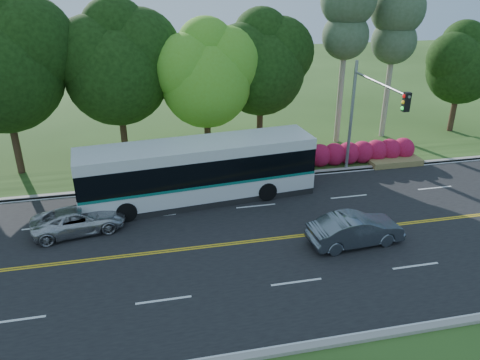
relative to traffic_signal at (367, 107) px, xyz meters
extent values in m
plane|color=#284617|center=(-6.49, -5.40, -4.67)|extent=(120.00, 120.00, 0.00)
cube|color=black|center=(-6.49, -5.40, -4.66)|extent=(60.00, 14.00, 0.02)
cube|color=#9D968E|center=(-6.49, 1.75, -4.60)|extent=(60.00, 0.30, 0.15)
cube|color=#9D968E|center=(-6.49, -12.55, -4.60)|extent=(60.00, 0.30, 0.15)
cube|color=#284617|center=(-6.49, 3.60, -4.62)|extent=(60.00, 4.00, 0.10)
cube|color=gold|center=(-6.49, -5.48, -4.65)|extent=(57.00, 0.10, 0.00)
cube|color=gold|center=(-6.49, -5.32, -4.65)|extent=(57.00, 0.10, 0.00)
cube|color=silver|center=(-17.99, -8.90, -4.65)|extent=(2.20, 0.12, 0.00)
cube|color=silver|center=(-12.49, -8.90, -4.65)|extent=(2.20, 0.12, 0.00)
cube|color=silver|center=(-6.99, -8.90, -4.65)|extent=(2.20, 0.12, 0.00)
cube|color=silver|center=(-1.49, -8.90, -4.65)|extent=(2.20, 0.12, 0.00)
cube|color=silver|center=(-17.99, -1.90, -4.65)|extent=(2.20, 0.12, 0.00)
cube|color=silver|center=(-12.49, -1.90, -4.65)|extent=(2.20, 0.12, 0.00)
cube|color=silver|center=(-6.99, -1.90, -4.65)|extent=(2.20, 0.12, 0.00)
cube|color=silver|center=(-1.49, -1.90, -4.65)|extent=(2.20, 0.12, 0.00)
cube|color=silver|center=(4.01, -1.90, -4.65)|extent=(2.20, 0.12, 0.00)
cube|color=silver|center=(-6.49, 1.45, -4.65)|extent=(57.00, 0.12, 0.00)
cube|color=silver|center=(-6.49, -12.25, -4.65)|extent=(57.00, 0.12, 0.00)
cylinder|color=#311E16|center=(-20.49, 5.60, -2.69)|extent=(0.44, 0.44, 3.96)
sphere|color=black|center=(-20.49, 5.60, 1.81)|extent=(7.20, 7.20, 7.20)
sphere|color=black|center=(-18.87, 5.90, 3.25)|extent=(5.76, 5.76, 5.76)
cylinder|color=#311E16|center=(-13.99, 6.60, -2.87)|extent=(0.44, 0.44, 3.60)
sphere|color=black|center=(-13.99, 6.60, 1.24)|extent=(6.60, 6.60, 6.60)
sphere|color=black|center=(-12.51, 6.90, 2.56)|extent=(5.28, 5.28, 5.28)
sphere|color=black|center=(-15.31, 6.40, 2.39)|extent=(4.95, 4.95, 4.95)
sphere|color=black|center=(-13.89, 7.00, 3.71)|extent=(4.29, 4.29, 4.29)
cylinder|color=#311E16|center=(-8.49, 5.60, -3.05)|extent=(0.44, 0.44, 3.24)
sphere|color=#5B9F21|center=(-8.49, 5.60, 0.60)|extent=(5.80, 5.80, 5.80)
sphere|color=#5B9F21|center=(-7.19, 5.90, 1.76)|extent=(4.64, 4.64, 4.64)
sphere|color=#5B9F21|center=(-9.65, 5.40, 1.61)|extent=(4.35, 4.35, 4.35)
sphere|color=#5B9F21|center=(-8.39, 6.00, 2.77)|extent=(3.77, 3.77, 3.77)
cylinder|color=#311E16|center=(-4.49, 7.10, -2.96)|extent=(0.44, 0.44, 3.42)
sphere|color=black|center=(-4.49, 7.10, 0.85)|extent=(6.00, 6.00, 6.00)
sphere|color=black|center=(-3.14, 7.40, 2.05)|extent=(4.80, 4.80, 4.80)
sphere|color=black|center=(-5.69, 6.90, 1.90)|extent=(4.50, 4.50, 4.50)
sphere|color=black|center=(-4.39, 7.50, 3.10)|extent=(3.90, 3.90, 3.90)
cylinder|color=#A29882|center=(1.51, 7.10, 0.23)|extent=(0.40, 0.40, 9.80)
sphere|color=#3D5233|center=(1.51, 7.10, 3.03)|extent=(3.23, 3.23, 3.23)
cylinder|color=#A29882|center=(5.51, 7.60, -0.12)|extent=(0.40, 0.40, 9.10)
sphere|color=#3D5233|center=(5.51, 7.60, 2.48)|extent=(3.23, 3.23, 3.23)
sphere|color=#3D5233|center=(5.51, 7.60, 4.69)|extent=(3.80, 3.80, 3.80)
cylinder|color=#311E16|center=(11.51, 7.60, -3.14)|extent=(0.44, 0.44, 3.06)
sphere|color=black|center=(11.51, 7.60, 0.21)|extent=(5.20, 5.20, 5.20)
sphere|color=black|center=(12.68, 7.90, 1.25)|extent=(4.16, 4.16, 4.16)
sphere|color=black|center=(10.47, 7.40, 1.12)|extent=(3.90, 3.90, 3.90)
sphere|color=black|center=(11.61, 8.00, 2.16)|extent=(3.38, 3.38, 3.38)
sphere|color=maroon|center=(-3.49, 2.80, -3.92)|extent=(1.50, 1.50, 1.50)
sphere|color=maroon|center=(-2.49, 2.80, -3.92)|extent=(1.50, 1.50, 1.50)
sphere|color=maroon|center=(-1.49, 2.80, -3.92)|extent=(1.50, 1.50, 1.50)
sphere|color=maroon|center=(-0.49, 2.80, -3.92)|extent=(1.50, 1.50, 1.50)
sphere|color=maroon|center=(0.51, 2.80, -3.92)|extent=(1.50, 1.50, 1.50)
sphere|color=maroon|center=(1.51, 2.80, -3.92)|extent=(1.50, 1.50, 1.50)
sphere|color=maroon|center=(2.51, 2.80, -3.92)|extent=(1.50, 1.50, 1.50)
sphere|color=maroon|center=(3.51, 2.80, -3.92)|extent=(1.50, 1.50, 1.50)
sphere|color=maroon|center=(4.51, 2.80, -3.92)|extent=(1.50, 1.50, 1.50)
cube|color=olive|center=(3.51, 2.00, -4.47)|extent=(3.50, 1.40, 0.40)
cylinder|color=gray|center=(0.01, 1.90, -1.17)|extent=(0.20, 0.20, 7.00)
cylinder|color=gray|center=(0.01, -1.10, 1.63)|extent=(0.14, 6.00, 0.14)
cube|color=black|center=(0.01, -3.90, 1.33)|extent=(0.32, 0.28, 0.95)
sphere|color=red|center=(-0.16, -3.90, 1.63)|extent=(0.18, 0.18, 0.18)
sphere|color=yellow|center=(-0.16, -3.90, 1.33)|extent=(0.18, 0.18, 0.18)
sphere|color=#19D833|center=(-0.16, -3.90, 1.03)|extent=(0.18, 0.18, 0.18)
cube|color=silver|center=(-9.93, -0.42, -3.74)|extent=(13.11, 4.05, 1.07)
cube|color=black|center=(-9.93, -0.42, -2.54)|extent=(13.05, 4.08, 1.33)
cube|color=silver|center=(-9.93, -0.42, -1.58)|extent=(13.11, 4.05, 0.60)
cube|color=#0B685B|center=(-9.93, -0.42, -3.27)|extent=(13.05, 4.09, 0.15)
cube|color=black|center=(-16.32, -1.08, -2.44)|extent=(0.32, 2.51, 1.83)
cube|color=#19E54C|center=(-16.31, -1.08, -1.41)|extent=(0.22, 1.64, 0.24)
cube|color=black|center=(-9.93, -0.42, -4.46)|extent=(13.10, 3.94, 0.38)
cylinder|color=black|center=(-13.91, -2.12, -4.11)|extent=(1.10, 0.41, 1.08)
cylinder|color=black|center=(-14.17, 0.43, -4.11)|extent=(1.10, 0.41, 1.08)
cylinder|color=black|center=(-6.21, -1.33, -4.11)|extent=(1.10, 0.41, 1.08)
cylinder|color=black|center=(-6.47, 1.23, -4.11)|extent=(1.10, 0.41, 1.08)
imported|color=slate|center=(-3.35, -6.59, -3.91)|extent=(4.62, 1.92, 1.49)
imported|color=#B7B8BC|center=(-16.20, -2.63, -4.03)|extent=(4.76, 2.83, 1.24)
camera|label=1|loc=(-12.68, -24.04, 7.30)|focal=35.00mm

